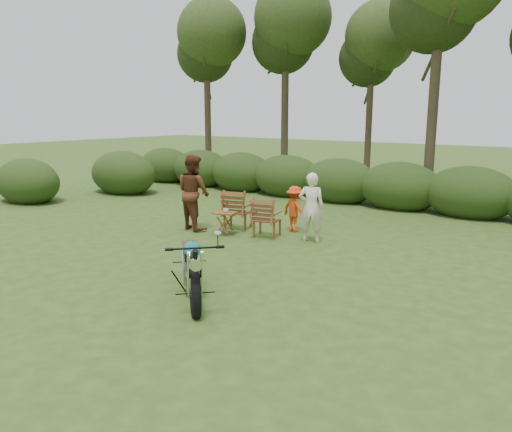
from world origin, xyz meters
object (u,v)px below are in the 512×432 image
Objects in this scene: lawn_chair_left at (238,228)px; adult_b at (194,229)px; motorcycle at (192,295)px; adult_a at (311,241)px; lawn_chair_right at (267,236)px; side_table at (225,223)px; child at (294,232)px; cup at (226,210)px.

adult_b reaches higher than lawn_chair_left.
motorcycle is at bearing 100.77° from lawn_chair_left.
motorcycle is 3.98m from adult_a.
adult_a is at bearing 175.27° from lawn_chair_right.
lawn_chair_left is at bearing -23.01° from adult_a.
side_table is at bearing -166.14° from adult_b.
motorcycle is 4.61m from lawn_chair_left.
side_table is 1.70m from child.
adult_b is 1.66× the size of child.
motorcycle reaches higher than side_table.
lawn_chair_right is 1.06m from lawn_chair_left.
side_table is at bearing 165.29° from motorcycle.
adult_a is 2.99m from adult_b.
motorcycle is 4.66m from child.
child is at bearing 144.86° from motorcycle.
side_table is (-0.88, -0.46, 0.27)m from lawn_chair_right.
motorcycle is at bearing -58.06° from cup.
lawn_chair_left is (-1.04, 0.23, 0.00)m from lawn_chair_right.
cup is 0.06× the size of adult_b.
side_table reaches higher than lawn_chair_right.
adult_b reaches higher than adult_a.
adult_a reaches higher than lawn_chair_right.
cup reaches higher than side_table.
lawn_chair_left is at bearing 103.17° from side_table.
cup is 1.18m from adult_b.
child is (1.15, 1.23, -0.27)m from side_table.
child is (1.11, 1.24, -0.59)m from cup.
side_table is 0.35× the size of adult_a.
side_table is at bearing 60.53° from child.
adult_b is at bearing -9.43° from adult_a.
motorcycle is 4.03× the size of side_table.
child is at bearing -176.21° from lawn_chair_left.
motorcycle is at bearing 146.51° from adult_b.
cup reaches higher than lawn_chair_left.
adult_b is (-0.98, -0.00, -0.27)m from side_table.
adult_a is 0.98m from child.
child reaches higher than lawn_chair_left.
adult_b is (-1.03, 0.01, -0.59)m from cup.
lawn_chair_left is 8.26× the size of cup.
lawn_chair_left is at bearing 36.18° from child.
adult_b is (-0.82, -0.69, 0.00)m from lawn_chair_left.
adult_b is (-3.09, 3.32, 0.00)m from motorcycle.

